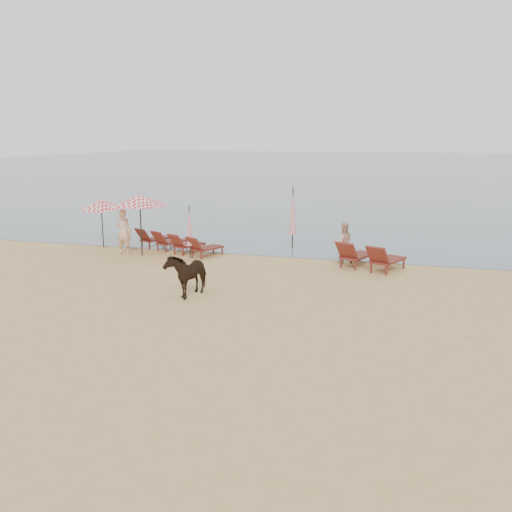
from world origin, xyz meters
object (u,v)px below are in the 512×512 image
Objects in this scene: lounger_cluster_right at (369,256)px; umbrella_open_left_a at (140,200)px; lounger_cluster_left at (177,242)px; umbrella_open_left_b at (101,204)px; umbrella_closed_right at (293,211)px; umbrella_closed_left at (189,226)px; cow at (187,273)px; beachgoer_right_a at (344,243)px; beachgoer_left at (124,232)px.

umbrella_open_left_a is (-9.02, -0.14, 1.77)m from lounger_cluster_right.
umbrella_open_left_b is at bearing -155.55° from lounger_cluster_left.
umbrella_open_left_b is (-11.41, 0.91, 1.42)m from lounger_cluster_right.
umbrella_closed_right is (-3.51, 2.90, 1.14)m from lounger_cluster_right.
lounger_cluster_left is at bearing 135.58° from umbrella_closed_left.
beachgoer_right_a reaches higher than cow.
umbrella_open_left_b is at bearing -165.86° from umbrella_closed_right.
cow is at bearing -112.56° from lounger_cluster_right.
umbrella_open_left_b is at bearing -32.38° from beachgoer_left.
lounger_cluster_left is 6.59m from cow.
umbrella_closed_left is at bearing -156.83° from lounger_cluster_right.
lounger_cluster_left is 2.66× the size of beachgoer_right_a.
umbrella_closed_right is at bearing 21.90° from umbrella_open_left_b.
umbrella_closed_left is (-6.96, -0.06, 0.80)m from lounger_cluster_right.
umbrella_open_left_a is at bearing -15.98° from umbrella_open_left_b.
umbrella_closed_left reaches higher than lounger_cluster_left.
umbrella_closed_right is (3.45, 2.96, 0.33)m from umbrella_closed_left.
beachgoer_left is at bearing -128.44° from lounger_cluster_left.
cow is 1.03× the size of beachgoer_right_a.
umbrella_open_left_a is 0.95× the size of umbrella_closed_right.
umbrella_open_left_b is at bearing 167.72° from umbrella_closed_left.
umbrella_closed_right reaches higher than umbrella_open_left_b.
umbrella_open_left_a is 6.33m from umbrella_closed_right.
umbrella_open_left_b is at bearing 165.60° from umbrella_open_left_a.
lounger_cluster_left is at bearing 125.28° from cow.
beachgoer_right_a is at bearing 64.32° from cow.
lounger_cluster_left is 2.57× the size of cow.
umbrella_open_left_b is 4.60m from umbrella_closed_left.
beachgoer_right_a is at bearing 16.58° from umbrella_open_left_a.
lounger_cluster_left is 1.87× the size of umbrella_open_left_b.
umbrella_open_left_b reaches higher than lounger_cluster_right.
umbrella_closed_right is at bearing 163.06° from lounger_cluster_right.
lounger_cluster_right reaches higher than lounger_cluster_left.
umbrella_open_left_b is 0.83× the size of umbrella_closed_right.
umbrella_open_left_a is 1.20× the size of umbrella_closed_left.
umbrella_closed_right reaches higher than beachgoer_right_a.
umbrella_closed_left is (2.06, 0.08, -0.97)m from umbrella_open_left_a.
umbrella_closed_left is 1.36× the size of beachgoer_right_a.
umbrella_open_left_b reaches higher than lounger_cluster_left.
beachgoer_right_a is (3.92, 5.81, 0.10)m from cow.
umbrella_open_left_a is 1.36× the size of beachgoer_left.
beachgoer_left is at bearing -17.80° from beachgoer_right_a.
cow reaches higher than lounger_cluster_left.
umbrella_open_left_b is 1.05× the size of umbrella_closed_left.
umbrella_open_left_a is 1.14× the size of umbrella_open_left_b.
beachgoer_left is (-9.86, -0.05, 0.44)m from lounger_cluster_right.
lounger_cluster_right is at bearing 53.08° from cow.
lounger_cluster_left is at bearing -156.17° from umbrella_closed_right.
umbrella_closed_left is 2.92m from beachgoer_left.
lounger_cluster_right is (7.97, -0.93, 0.07)m from lounger_cluster_left.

